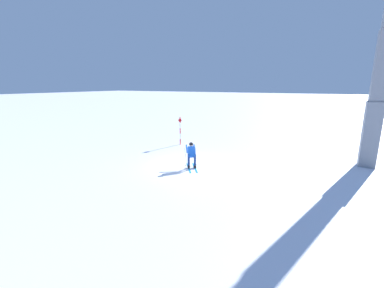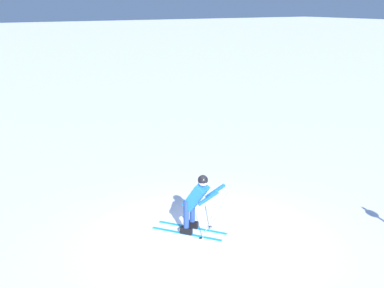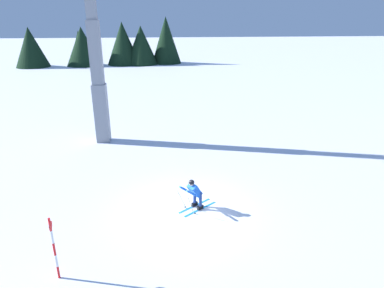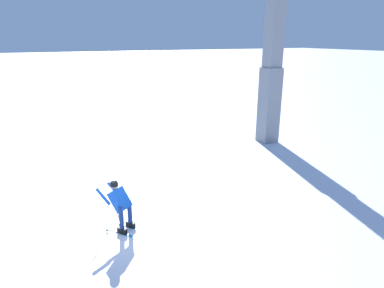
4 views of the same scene
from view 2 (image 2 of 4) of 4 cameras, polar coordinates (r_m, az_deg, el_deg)
ground_plane at (r=11.68m, az=1.83°, el=-10.68°), size 260.00×260.00×0.00m
skier_carving_main at (r=11.55m, az=0.52°, el=-6.40°), size 1.74×1.46×1.60m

